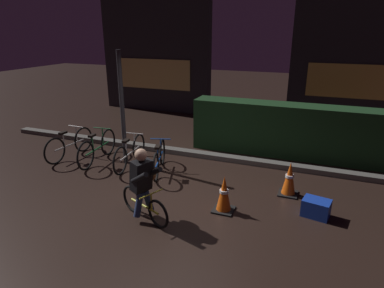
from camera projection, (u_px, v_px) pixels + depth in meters
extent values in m
plane|color=black|center=(171.00, 197.00, 6.29)|extent=(40.00, 40.00, 0.00)
cube|color=#56544F|center=(208.00, 155.00, 8.21)|extent=(12.00, 0.24, 0.12)
cube|color=#19381C|center=(289.00, 130.00, 8.19)|extent=(4.80, 0.70, 1.30)
cube|color=#262328|center=(156.00, 51.00, 12.50)|extent=(4.25, 0.50, 4.44)
cube|color=#F2D172|center=(153.00, 74.00, 12.54)|extent=(2.97, 0.04, 1.10)
cube|color=#262328|center=(357.00, 49.00, 10.70)|extent=(4.01, 0.50, 4.82)
cube|color=#E5B751|center=(352.00, 81.00, 10.79)|extent=(2.81, 0.04, 1.10)
cylinder|color=#2D2D33|center=(122.00, 109.00, 7.51)|extent=(0.10, 0.10, 2.60)
torus|color=black|center=(83.00, 139.00, 8.56)|extent=(0.08, 0.64, 0.64)
torus|color=black|center=(55.00, 151.00, 7.74)|extent=(0.08, 0.64, 0.64)
cylinder|color=silver|center=(70.00, 145.00, 8.15)|extent=(0.09, 0.96, 0.04)
cylinder|color=silver|center=(64.00, 140.00, 7.95)|extent=(0.03, 0.03, 0.36)
cube|color=black|center=(63.00, 133.00, 7.89)|extent=(0.11, 0.21, 0.05)
cylinder|color=silver|center=(77.00, 134.00, 8.31)|extent=(0.03, 0.03, 0.40)
cylinder|color=silver|center=(76.00, 126.00, 8.24)|extent=(0.46, 0.05, 0.02)
torus|color=black|center=(108.00, 142.00, 8.33)|extent=(0.11, 0.67, 0.67)
torus|color=black|center=(86.00, 156.00, 7.43)|extent=(0.11, 0.67, 0.67)
cylinder|color=#236B38|center=(98.00, 148.00, 7.88)|extent=(0.13, 1.00, 0.04)
cylinder|color=#236B38|center=(93.00, 143.00, 7.66)|extent=(0.03, 0.03, 0.37)
cube|color=black|center=(92.00, 136.00, 7.60)|extent=(0.12, 0.21, 0.05)
cylinder|color=#236B38|center=(103.00, 137.00, 8.06)|extent=(0.03, 0.03, 0.42)
cylinder|color=#236B38|center=(102.00, 128.00, 7.99)|extent=(0.46, 0.07, 0.02)
torus|color=black|center=(139.00, 147.00, 8.04)|extent=(0.10, 0.64, 0.64)
torus|color=black|center=(120.00, 161.00, 7.18)|extent=(0.10, 0.64, 0.64)
cylinder|color=silver|center=(130.00, 153.00, 7.61)|extent=(0.12, 0.95, 0.04)
cylinder|color=silver|center=(126.00, 148.00, 7.41)|extent=(0.03, 0.03, 0.36)
cube|color=black|center=(126.00, 141.00, 7.35)|extent=(0.12, 0.21, 0.05)
cylinder|color=silver|center=(134.00, 142.00, 7.78)|extent=(0.03, 0.03, 0.40)
cylinder|color=silver|center=(134.00, 133.00, 7.72)|extent=(0.46, 0.07, 0.02)
torus|color=black|center=(162.00, 152.00, 7.73)|extent=(0.23, 0.60, 0.61)
torus|color=black|center=(156.00, 167.00, 6.87)|extent=(0.23, 0.60, 0.61)
cylinder|color=#19479E|center=(159.00, 159.00, 7.30)|extent=(0.31, 0.88, 0.04)
cylinder|color=#19479E|center=(158.00, 155.00, 7.09)|extent=(0.03, 0.03, 0.34)
cube|color=black|center=(158.00, 147.00, 7.04)|extent=(0.16, 0.22, 0.05)
cylinder|color=#19479E|center=(161.00, 147.00, 7.47)|extent=(0.03, 0.03, 0.39)
cylinder|color=#19479E|center=(160.00, 139.00, 7.41)|extent=(0.45, 0.16, 0.02)
cube|color=black|center=(224.00, 210.00, 5.83)|extent=(0.36, 0.36, 0.03)
cone|color=#EA560F|center=(224.00, 193.00, 5.72)|extent=(0.26, 0.26, 0.63)
cylinder|color=white|center=(224.00, 191.00, 5.71)|extent=(0.16, 0.16, 0.05)
cube|color=black|center=(288.00, 193.00, 6.40)|extent=(0.36, 0.36, 0.03)
cone|color=#EA560F|center=(290.00, 178.00, 6.29)|extent=(0.26, 0.26, 0.64)
cylinder|color=white|center=(290.00, 176.00, 6.28)|extent=(0.16, 0.16, 0.05)
cube|color=#193DB7|center=(316.00, 208.00, 5.62)|extent=(0.49, 0.40, 0.30)
torus|color=black|center=(158.00, 214.00, 5.26)|extent=(0.46, 0.23, 0.48)
torus|color=black|center=(132.00, 199.00, 5.73)|extent=(0.46, 0.23, 0.48)
cylinder|color=gold|center=(144.00, 206.00, 5.50)|extent=(0.66, 0.31, 0.04)
cylinder|color=gold|center=(139.00, 197.00, 5.54)|extent=(0.03, 0.03, 0.26)
cube|color=black|center=(139.00, 189.00, 5.49)|extent=(0.22, 0.17, 0.05)
cylinder|color=gold|center=(151.00, 202.00, 5.32)|extent=(0.03, 0.03, 0.30)
cylinder|color=gold|center=(151.00, 194.00, 5.27)|extent=(0.20, 0.43, 0.02)
cylinder|color=navy|center=(148.00, 200.00, 5.56)|extent=(0.18, 0.23, 0.42)
cylinder|color=navy|center=(139.00, 205.00, 5.42)|extent=(0.18, 0.23, 0.42)
cube|color=black|center=(141.00, 175.00, 5.35)|extent=(0.37, 0.40, 0.54)
sphere|color=tan|center=(141.00, 155.00, 5.21)|extent=(0.20, 0.20, 0.20)
cylinder|color=black|center=(153.00, 173.00, 5.33)|extent=(0.40, 0.23, 0.29)
cylinder|color=black|center=(139.00, 178.00, 5.14)|extent=(0.40, 0.23, 0.29)
ellipsoid|color=brown|center=(149.00, 174.00, 5.54)|extent=(0.36, 0.27, 0.24)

